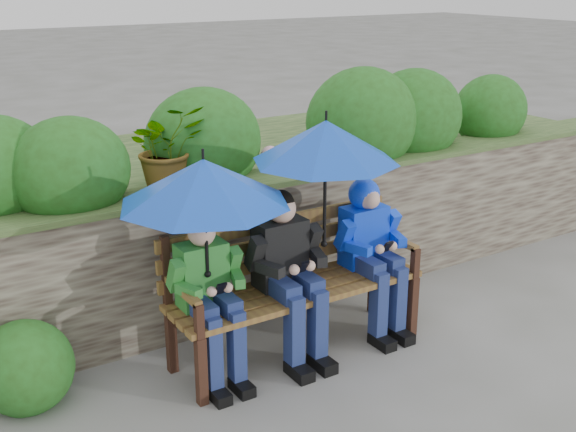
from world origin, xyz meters
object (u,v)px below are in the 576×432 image
park_bench (291,276)px  umbrella_left (204,182)px  boy_middle (288,267)px  umbrella_right (326,141)px  boy_left (209,290)px  boy_right (371,243)px

park_bench → umbrella_left: 1.00m
park_bench → boy_middle: (-0.08, -0.08, 0.11)m
umbrella_right → boy_left: bearing=-179.8°
boy_middle → boy_right: bearing=1.3°
park_bench → boy_right: 0.63m
park_bench → boy_right: bearing=-6.2°
park_bench → boy_middle: boy_middle is taller
boy_middle → boy_left: bearing=179.3°
park_bench → umbrella_right: (0.21, -0.07, 0.90)m
boy_right → umbrella_right: 0.86m
boy_middle → boy_right: (0.69, 0.02, 0.03)m
boy_middle → boy_right: 0.69m
park_bench → umbrella_right: umbrella_right is taller
boy_left → umbrella_left: umbrella_left is taller
boy_left → umbrella_right: bearing=0.2°
boy_left → boy_middle: bearing=-0.7°
umbrella_left → umbrella_right: (0.85, -0.00, 0.14)m
boy_right → boy_middle: bearing=-178.7°
umbrella_right → park_bench: bearing=160.9°
park_bench → boy_left: bearing=-173.3°
boy_middle → umbrella_right: size_ratio=1.19×
boy_left → boy_middle: boy_middle is taller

